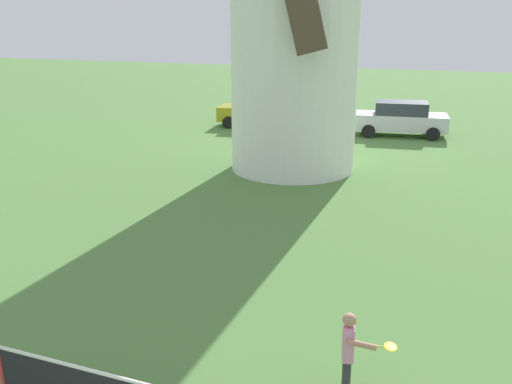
% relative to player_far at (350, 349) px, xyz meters
% --- Properties ---
extents(player_far, '(0.79, 0.42, 1.27)m').
position_rel_player_far_xyz_m(player_far, '(0.00, 0.00, 0.00)').
color(player_far, '#333338').
rests_on(player_far, ground_plane).
extents(parked_car_mustard, '(4.07, 2.32, 1.56)m').
position_rel_player_far_xyz_m(parked_car_mustard, '(-8.22, 18.74, 0.09)').
color(parked_car_mustard, '#999919').
rests_on(parked_car_mustard, ground_plane).
extents(parked_car_silver, '(4.27, 2.29, 1.56)m').
position_rel_player_far_xyz_m(parked_car_silver, '(-1.32, 18.86, 0.09)').
color(parked_car_silver, silver).
rests_on(parked_car_silver, ground_plane).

